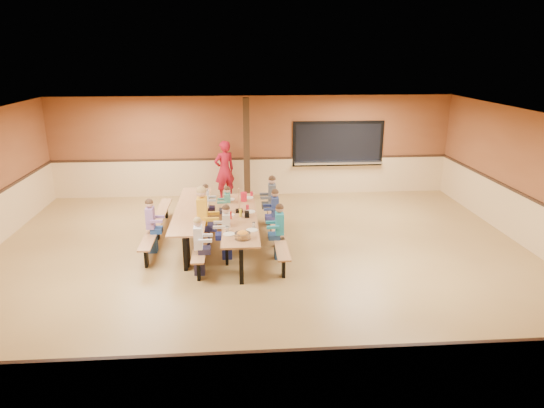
{
  "coord_description": "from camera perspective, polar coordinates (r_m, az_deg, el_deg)",
  "views": [
    {
      "loc": [
        -0.49,
        -9.46,
        4.23
      ],
      "look_at": [
        0.23,
        0.29,
        1.15
      ],
      "focal_mm": 32.0,
      "sensor_mm": 36.0,
      "label": 1
    }
  ],
  "objects": [
    {
      "name": "kitchen_pass_through",
      "position": [
        15.0,
        7.78,
        6.81
      ],
      "size": [
        2.78,
        0.28,
        1.38
      ],
      "color": "black",
      "rests_on": "ground"
    },
    {
      "name": "table_paddle",
      "position": [
        11.01,
        -3.9,
        -0.28
      ],
      "size": [
        0.16,
        0.16,
        0.56
      ],
      "color": "black",
      "rests_on": "cafeteria_table_main"
    },
    {
      "name": "ground",
      "position": [
        10.37,
        -1.17,
        -6.58
      ],
      "size": [
        12.0,
        12.0,
        0.0
      ],
      "primitive_type": "plane",
      "color": "olive",
      "rests_on": "ground"
    },
    {
      "name": "seated_child_green_sec",
      "position": [
        11.91,
        -5.23,
        -0.56
      ],
      "size": [
        0.32,
        0.26,
        1.11
      ],
      "primitive_type": null,
      "color": "#3B806A",
      "rests_on": "ground"
    },
    {
      "name": "condiment_mustard",
      "position": [
        10.73,
        -3.73,
        -1.05
      ],
      "size": [
        0.06,
        0.06,
        0.17
      ],
      "primitive_type": "cylinder",
      "color": "yellow",
      "rests_on": "cafeteria_table_main"
    },
    {
      "name": "cafeteria_table_second",
      "position": [
        11.53,
        -9.36,
        -1.5
      ],
      "size": [
        1.91,
        3.7,
        0.74
      ],
      "color": "#A76F42",
      "rests_on": "ground"
    },
    {
      "name": "structural_post",
      "position": [
        14.13,
        -3.0,
        6.33
      ],
      "size": [
        0.18,
        0.18,
        3.0
      ],
      "primitive_type": "cube",
      "color": "black",
      "rests_on": "ground"
    },
    {
      "name": "seated_child_grey_left",
      "position": [
        12.12,
        -7.75,
        -0.3
      ],
      "size": [
        0.32,
        0.27,
        1.12
      ],
      "primitive_type": null,
      "color": "#BABABA",
      "rests_on": "ground"
    },
    {
      "name": "standing_woman",
      "position": [
        14.41,
        -5.61,
        3.98
      ],
      "size": [
        0.77,
        0.67,
        1.76
      ],
      "primitive_type": "imported",
      "rotation": [
        0.0,
        0.0,
        3.62
      ],
      "color": "#A41224",
      "rests_on": "ground"
    },
    {
      "name": "seated_child_tan_sec",
      "position": [
        10.28,
        -5.36,
        -3.32
      ],
      "size": [
        0.36,
        0.29,
        1.18
      ],
      "primitive_type": null,
      "color": "beige",
      "rests_on": "ground"
    },
    {
      "name": "seated_child_purple_sec",
      "position": [
        10.87,
        -14.06,
        -2.55
      ],
      "size": [
        0.37,
        0.3,
        1.2
      ],
      "primitive_type": null,
      "color": "#865F95",
      "rests_on": "ground"
    },
    {
      "name": "seated_adult_yellow",
      "position": [
        10.8,
        -8.17,
        -1.71
      ],
      "size": [
        0.47,
        0.39,
        1.42
      ],
      "primitive_type": null,
      "color": "gold",
      "rests_on": "ground"
    },
    {
      "name": "condiment_ketchup",
      "position": [
        10.59,
        -4.91,
        -1.33
      ],
      "size": [
        0.06,
        0.06,
        0.17
      ],
      "primitive_type": "cylinder",
      "color": "#B2140F",
      "rests_on": "cafeteria_table_main"
    },
    {
      "name": "cafeteria_table_main",
      "position": [
        10.84,
        -3.77,
        -2.53
      ],
      "size": [
        1.91,
        3.7,
        0.74
      ],
      "color": "#A76F42",
      "rests_on": "ground"
    },
    {
      "name": "room_envelope",
      "position": [
        10.11,
        -1.19,
        -3.0
      ],
      "size": [
        12.04,
        10.04,
        3.02
      ],
      "color": "brown",
      "rests_on": "ground"
    },
    {
      "name": "chip_bowl",
      "position": [
        9.47,
        -3.47,
        -3.67
      ],
      "size": [
        0.32,
        0.32,
        0.15
      ],
      "primitive_type": null,
      "color": "orange",
      "rests_on": "cafeteria_table_main"
    },
    {
      "name": "place_settings",
      "position": [
        10.75,
        -3.8,
        -1.18
      ],
      "size": [
        0.65,
        3.3,
        0.11
      ],
      "primitive_type": null,
      "color": "beige",
      "rests_on": "cafeteria_table_main"
    },
    {
      "name": "seated_child_char_right",
      "position": [
        12.24,
        0.0,
        0.38
      ],
      "size": [
        0.39,
        0.32,
        1.26
      ],
      "primitive_type": null,
      "color": "#484C51",
      "rests_on": "ground"
    },
    {
      "name": "seated_child_white_left",
      "position": [
        9.62,
        -8.63,
        -4.96
      ],
      "size": [
        0.35,
        0.29,
        1.17
      ],
      "primitive_type": null,
      "color": "white",
      "rests_on": "ground"
    },
    {
      "name": "seated_child_teal_right",
      "position": [
        10.23,
        0.89,
        -3.29
      ],
      "size": [
        0.36,
        0.3,
        1.2
      ],
      "primitive_type": null,
      "color": "teal",
      "rests_on": "ground"
    },
    {
      "name": "napkin_dispenser",
      "position": [
        10.69,
        -2.97,
        -1.21
      ],
      "size": [
        0.1,
        0.14,
        0.13
      ],
      "primitive_type": "cube",
      "color": "black",
      "rests_on": "cafeteria_table_main"
    },
    {
      "name": "punch_pitcher",
      "position": [
        11.83,
        -3.34,
        0.86
      ],
      "size": [
        0.16,
        0.16,
        0.22
      ],
      "primitive_type": "cylinder",
      "color": "red",
      "rests_on": "cafeteria_table_main"
    },
    {
      "name": "seated_child_navy_right",
      "position": [
        11.36,
        0.36,
        -1.2
      ],
      "size": [
        0.35,
        0.29,
        1.18
      ],
      "primitive_type": null,
      "color": "navy",
      "rests_on": "ground"
    }
  ]
}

